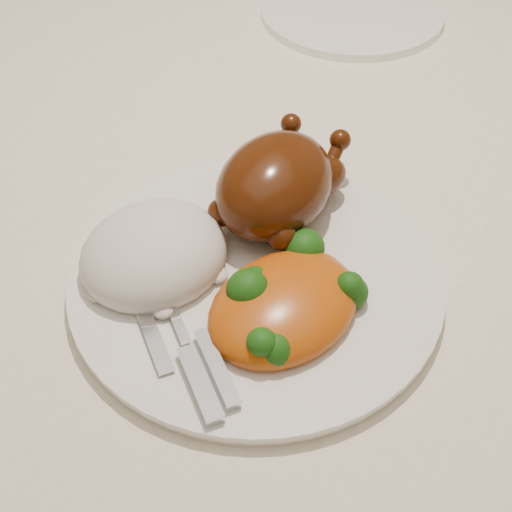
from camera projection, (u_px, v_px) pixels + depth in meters
floor at (203, 505)px, 1.27m from camera, size 4.00×4.00×0.00m
dining_table at (171, 239)px, 0.79m from camera, size 1.60×0.90×0.76m
tablecloth at (165, 188)px, 0.74m from camera, size 1.73×1.03×0.18m
dinner_plate at (256, 278)px, 0.60m from camera, size 0.41×0.41×0.01m
side_plate at (352, 12)px, 0.94m from camera, size 0.30×0.30×0.01m
roast_chicken at (277, 183)px, 0.62m from camera, size 0.17×0.14×0.08m
rice_mound at (154, 254)px, 0.60m from camera, size 0.14×0.13×0.07m
mac_and_cheese at (288, 301)px, 0.56m from camera, size 0.15×0.12×0.05m
cutlery at (190, 356)px, 0.53m from camera, size 0.05×0.16×0.01m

